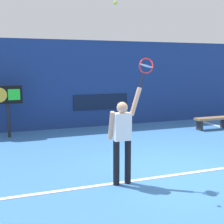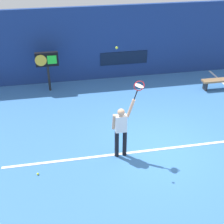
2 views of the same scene
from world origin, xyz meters
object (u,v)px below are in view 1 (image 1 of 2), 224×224
tennis_ball (115,3)px  court_bench (212,120)px  scoreboard_clock (7,97)px  tennis_player (122,136)px  tennis_racket (146,68)px

tennis_ball → court_bench: tennis_ball is taller
tennis_ball → scoreboard_clock: tennis_ball is taller
tennis_player → court_bench: tennis_player is taller
tennis_player → tennis_ball: size_ratio=29.07×
scoreboard_clock → tennis_ball: bearing=-68.8°
tennis_racket → court_bench: bearing=39.3°
tennis_racket → tennis_ball: tennis_ball is taller
tennis_player → tennis_racket: tennis_racket is taller
tennis_player → scoreboard_clock: tennis_player is taller
tennis_player → scoreboard_clock: 5.45m
tennis_player → court_bench: size_ratio=1.41×
tennis_player → tennis_racket: 1.43m
court_bench → tennis_ball: bearing=-144.2°
tennis_ball → court_bench: (5.29, 3.81, -3.20)m
tennis_player → tennis_ball: bearing=-176.7°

